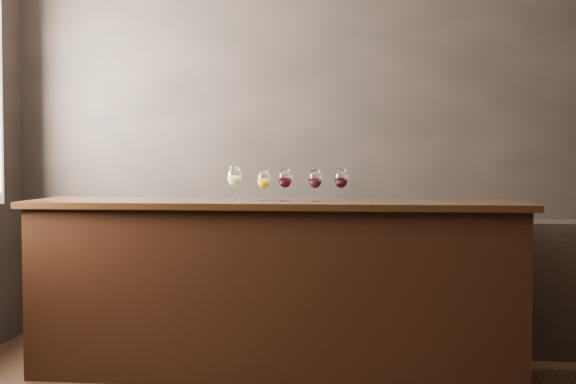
# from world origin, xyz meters

# --- Properties ---
(room_shell) EXTENTS (5.02, 4.52, 2.81)m
(room_shell) POSITION_xyz_m (-0.23, 0.11, 1.81)
(room_shell) COLOR black
(room_shell) RESTS_ON ground
(bar_counter) EXTENTS (2.77, 0.61, 0.97)m
(bar_counter) POSITION_xyz_m (-0.57, 1.36, 0.48)
(bar_counter) COLOR black
(bar_counter) RESTS_ON ground
(bar_top) EXTENTS (2.86, 0.67, 0.04)m
(bar_top) POSITION_xyz_m (-0.57, 1.36, 0.99)
(bar_top) COLOR black
(bar_top) RESTS_ON bar_counter
(back_bar_shelf) EXTENTS (2.36, 0.40, 0.85)m
(back_bar_shelf) POSITION_xyz_m (0.55, 2.03, 0.42)
(back_bar_shelf) COLOR black
(back_bar_shelf) RESTS_ON ground
(glass_white) EXTENTS (0.08, 0.08, 0.20)m
(glass_white) POSITION_xyz_m (-0.81, 1.37, 1.14)
(glass_white) COLOR white
(glass_white) RESTS_ON bar_top
(glass_amber) EXTENTS (0.07, 0.07, 0.17)m
(glass_amber) POSITION_xyz_m (-0.64, 1.33, 1.12)
(glass_amber) COLOR white
(glass_amber) RESTS_ON bar_top
(glass_red_a) EXTENTS (0.08, 0.08, 0.18)m
(glass_red_a) POSITION_xyz_m (-0.51, 1.33, 1.13)
(glass_red_a) COLOR white
(glass_red_a) RESTS_ON bar_top
(glass_red_b) EXTENTS (0.08, 0.08, 0.18)m
(glass_red_b) POSITION_xyz_m (-0.34, 1.33, 1.13)
(glass_red_b) COLOR white
(glass_red_b) RESTS_ON bar_top
(glass_red_c) EXTENTS (0.08, 0.08, 0.18)m
(glass_red_c) POSITION_xyz_m (-0.20, 1.33, 1.13)
(glass_red_c) COLOR white
(glass_red_c) RESTS_ON bar_top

